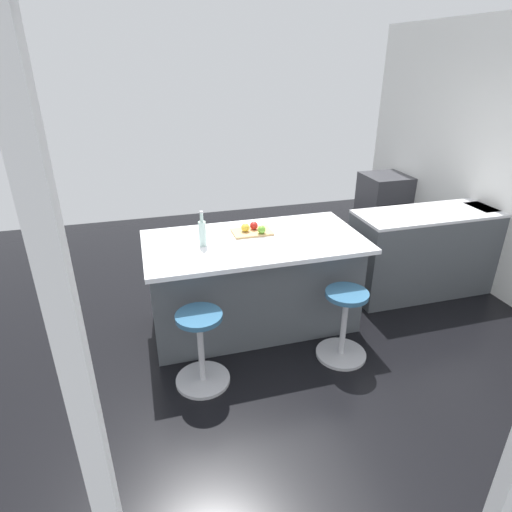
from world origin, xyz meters
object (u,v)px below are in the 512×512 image
oven_range (383,206)px  stool_by_window (344,327)px  stool_middle (201,351)px  water_bottle (202,233)px  apple_green (262,230)px  apple_yellow (245,228)px  apple_red (254,226)px  kitchen_island (253,282)px  cutting_board (252,232)px

oven_range → stool_by_window: (1.81, 2.43, -0.15)m
stool_middle → water_bottle: water_bottle is taller
stool_by_window → stool_middle: 1.23m
apple_green → oven_range: bearing=-143.8°
apple_yellow → apple_red: size_ratio=1.04×
apple_yellow → apple_red: (-0.09, -0.03, -0.00)m
kitchen_island → apple_yellow: apple_yellow is taller
apple_red → water_bottle: bearing=21.7°
kitchen_island → apple_green: bearing=-161.4°
stool_middle → apple_red: apple_red is taller
water_bottle → apple_red: bearing=-158.3°
apple_green → apple_yellow: bearing=-33.4°
apple_red → cutting_board: bearing=50.1°
apple_yellow → water_bottle: 0.46m
stool_middle → cutting_board: (-0.64, -0.80, 0.63)m
kitchen_island → cutting_board: cutting_board is taller
cutting_board → apple_green: bearing=129.7°
apple_yellow → water_bottle: bearing=22.4°
oven_range → water_bottle: bearing=31.9°
cutting_board → stool_by_window: bearing=126.7°
stool_middle → cutting_board: size_ratio=1.79×
oven_range → stool_by_window: size_ratio=1.39×
stool_middle → apple_green: apple_green is taller
stool_middle → water_bottle: bearing=-103.7°
apple_red → apple_green: bearing=109.3°
stool_by_window → kitchen_island: bearing=-48.1°
oven_range → cutting_board: bearing=34.1°
oven_range → water_bottle: size_ratio=2.87×
apple_red → stool_by_window: bearing=124.3°
apple_yellow → water_bottle: (0.42, 0.17, 0.06)m
kitchen_island → stool_by_window: bearing=131.9°
oven_range → kitchen_island: 2.98m
oven_range → kitchen_island: (2.42, 1.74, 0.02)m
kitchen_island → stool_middle: 0.94m
cutting_board → apple_red: bearing=-129.9°
kitchen_island → stool_middle: kitchen_island is taller
apple_green → water_bottle: (0.55, 0.09, 0.07)m
kitchen_island → oven_range: bearing=-144.4°
oven_range → apple_red: bearing=33.8°
kitchen_island → stool_by_window: kitchen_island is taller
kitchen_island → water_bottle: water_bottle is taller
stool_middle → apple_yellow: 1.20m
stool_by_window → apple_yellow: (0.66, -0.80, 0.68)m
apple_yellow → apple_red: apple_yellow is taller
kitchen_island → stool_by_window: (-0.62, 0.69, -0.16)m
cutting_board → water_bottle: size_ratio=1.15×
stool_middle → cutting_board: cutting_board is taller
water_bottle → kitchen_island: bearing=-172.9°
stool_middle → apple_green: size_ratio=8.66×
stool_by_window → apple_yellow: bearing=-50.7°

